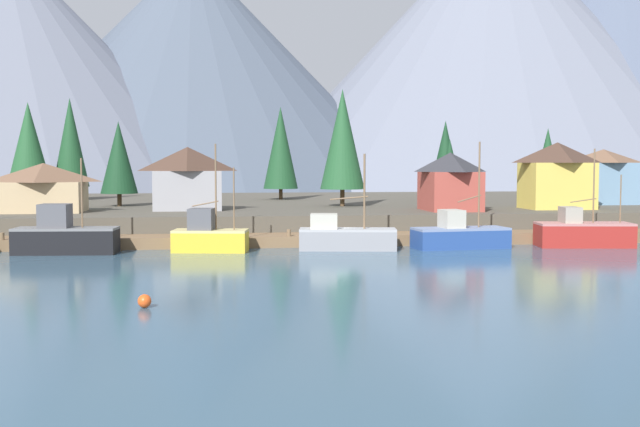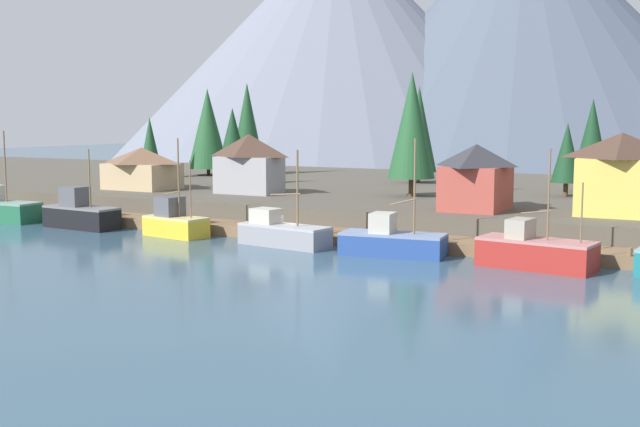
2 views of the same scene
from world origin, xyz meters
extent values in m
cube|color=#335166|center=(0.00, 20.00, -0.50)|extent=(400.00, 400.00, 1.00)
cube|color=brown|center=(0.00, 2.00, 0.50)|extent=(80.00, 4.00, 1.00)
cylinder|color=brown|center=(-28.00, 0.20, 0.80)|extent=(0.36, 0.36, 1.60)
cylinder|color=brown|center=(-20.00, 0.20, 0.80)|extent=(0.36, 0.36, 1.60)
cylinder|color=brown|center=(-12.00, 0.20, 0.80)|extent=(0.36, 0.36, 1.60)
cylinder|color=brown|center=(-4.00, 0.20, 0.80)|extent=(0.36, 0.36, 1.60)
cylinder|color=brown|center=(4.00, 0.20, 0.80)|extent=(0.36, 0.36, 1.60)
cylinder|color=brown|center=(12.00, 0.20, 0.80)|extent=(0.36, 0.36, 1.60)
cylinder|color=brown|center=(20.00, 0.20, 0.80)|extent=(0.36, 0.36, 1.60)
cylinder|color=brown|center=(28.00, 0.20, 0.80)|extent=(0.36, 0.36, 1.60)
cube|color=#4C473D|center=(0.00, 32.00, 1.25)|extent=(400.00, 56.00, 2.50)
cone|color=slate|center=(-61.42, 132.58, 30.63)|extent=(119.69, 119.69, 61.27)
cone|color=#475160|center=(-16.69, 150.91, 32.32)|extent=(125.35, 125.35, 64.65)
cone|color=slate|center=(68.84, 151.97, 38.69)|extent=(145.60, 145.60, 77.38)
cone|color=#4C566B|center=(106.36, 152.96, 36.71)|extent=(147.13, 147.13, 73.43)
cube|color=black|center=(-22.45, -1.91, 0.97)|extent=(8.39, 3.52, 1.94)
cube|color=slate|center=(-22.45, -1.91, 2.04)|extent=(8.39, 3.52, 0.20)
cube|color=#4C4C51|center=(-23.30, -1.84, 3.10)|extent=(2.51, 2.26, 1.92)
cylinder|color=brown|center=(-21.11, -2.02, 4.97)|extent=(0.15, 0.15, 5.65)
cube|color=gold|center=(-10.77, -2.00, 0.82)|extent=(6.48, 3.68, 1.64)
cube|color=tan|center=(-10.77, -2.00, 1.74)|extent=(6.48, 3.68, 0.20)
cube|color=#4C4C51|center=(-11.50, -1.87, 2.73)|extent=(2.32, 2.43, 1.78)
cylinder|color=brown|center=(-10.29, -2.07, 5.41)|extent=(0.14, 0.14, 7.14)
cylinder|color=brown|center=(-8.80, -2.32, 4.43)|extent=(0.12, 0.12, 5.18)
cylinder|color=brown|center=(-11.18, -1.93, 4.01)|extent=(2.21, 0.46, 0.53)
cube|color=gray|center=(0.83, -2.12, 0.81)|extent=(8.50, 3.93, 1.62)
cube|color=#9F9FA2|center=(0.83, -2.12, 1.72)|extent=(8.50, 3.93, 0.20)
cube|color=#B2AD9E|center=(-1.18, -1.82, 2.45)|extent=(2.53, 2.23, 1.27)
cylinder|color=brown|center=(2.22, -2.33, 5.00)|extent=(0.18, 0.18, 6.36)
cylinder|color=brown|center=(0.94, -2.14, 4.42)|extent=(3.21, 0.60, 0.39)
cube|color=navy|center=(10.75, -2.15, 0.80)|extent=(8.48, 3.97, 1.60)
cube|color=#6C7DA2|center=(10.75, -2.15, 1.70)|extent=(8.48, 3.97, 0.20)
cube|color=#B2AD9E|center=(9.90, -2.25, 2.58)|extent=(1.98, 2.41, 1.56)
cylinder|color=brown|center=(12.43, -1.96, 5.52)|extent=(0.16, 0.16, 7.43)
cylinder|color=brown|center=(11.54, -2.06, 4.30)|extent=(2.19, 0.36, 0.68)
cube|color=maroon|center=(21.97, -2.33, 0.96)|extent=(8.55, 4.31, 1.93)
cube|color=#AD6C6A|center=(21.97, -2.33, 2.03)|extent=(8.55, 4.31, 0.20)
cube|color=gray|center=(20.73, -2.16, 2.83)|extent=(1.83, 2.53, 1.40)
cylinder|color=brown|center=(22.74, -2.44, 5.39)|extent=(0.13, 0.13, 6.53)
cylinder|color=brown|center=(25.09, -2.77, 4.25)|extent=(0.11, 0.11, 4.24)
cylinder|color=brown|center=(21.84, -2.31, 4.10)|extent=(2.24, 0.41, 0.42)
cube|color=gray|center=(-13.20, 14.15, 4.54)|extent=(6.91, 4.09, 4.07)
pyramid|color=#422D23|center=(-13.20, 14.15, 7.80)|extent=(7.25, 4.29, 2.46)
cube|color=#9E4238|center=(13.58, 10.41, 4.49)|extent=(5.19, 6.66, 3.99)
pyramid|color=#2D2D33|center=(13.58, 10.41, 7.47)|extent=(5.45, 7.00, 1.97)
cube|color=tan|center=(-27.31, 12.97, 4.01)|extent=(7.70, 5.86, 3.02)
pyramid|color=brown|center=(-27.31, 12.97, 6.45)|extent=(8.09, 6.15, 1.86)
cube|color=#6689A8|center=(35.08, 19.84, 4.95)|extent=(6.85, 5.03, 4.90)
pyramid|color=brown|center=(35.08, 19.84, 8.19)|extent=(7.19, 5.28, 1.59)
cube|color=gold|center=(25.75, 11.81, 4.95)|extent=(6.85, 5.16, 4.90)
pyramid|color=#422D23|center=(25.75, 11.81, 8.49)|extent=(7.19, 5.42, 2.17)
cylinder|color=#4C3823|center=(36.35, 38.50, 3.48)|extent=(0.50, 0.50, 1.96)
cone|color=#194223|center=(36.35, 38.50, 8.37)|extent=(3.53, 3.53, 7.83)
cylinder|color=#4C3823|center=(19.85, 33.40, 3.12)|extent=(0.50, 0.50, 1.23)
cone|color=#14381E|center=(19.85, 33.40, 8.35)|extent=(4.12, 4.12, 9.23)
cylinder|color=#4C3823|center=(-21.19, 22.84, 3.22)|extent=(0.50, 0.50, 1.44)
cone|color=#14381E|center=(-21.19, 22.84, 8.00)|extent=(4.16, 4.16, 8.12)
cylinder|color=#4C3823|center=(-1.84, 36.42, 3.23)|extent=(0.50, 0.50, 1.45)
cone|color=#194223|center=(-1.84, 36.42, 9.39)|extent=(4.61, 4.61, 10.88)
cylinder|color=#4C3823|center=(-33.78, 35.08, 3.01)|extent=(0.50, 0.50, 1.02)
cone|color=#1E4C28|center=(-33.78, 35.08, 9.26)|extent=(5.82, 5.82, 11.48)
cylinder|color=#4C3823|center=(-29.33, 38.70, 3.37)|extent=(0.50, 0.50, 1.75)
cone|color=#194223|center=(-29.33, 38.70, 10.07)|extent=(4.65, 4.65, 11.65)
cylinder|color=#4C3823|center=(3.79, 19.44, 3.48)|extent=(0.50, 0.50, 1.95)
cone|color=#1E4C28|center=(3.79, 19.44, 10.05)|extent=(5.00, 5.00, 11.19)
cylinder|color=#4C3823|center=(18.45, 26.68, 3.26)|extent=(0.50, 0.50, 1.52)
cone|color=#14381E|center=(18.45, 26.68, 7.16)|extent=(3.19, 3.19, 6.27)
sphere|color=#E04C19|center=(-13.87, -26.98, 0.35)|extent=(0.70, 0.70, 0.70)
camera|label=1|loc=(-10.03, -67.40, 7.46)|focal=43.81mm
camera|label=2|loc=(34.54, -59.55, 10.79)|focal=44.65mm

